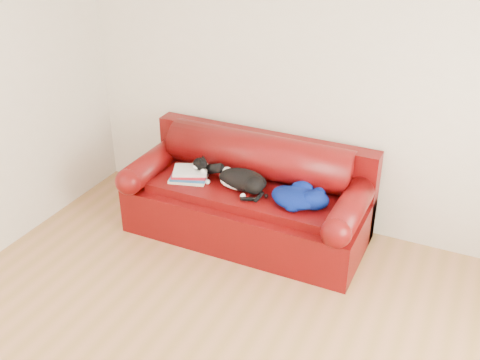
# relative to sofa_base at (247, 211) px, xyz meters

# --- Properties ---
(room_shell) EXTENTS (4.52, 4.02, 2.61)m
(room_shell) POSITION_rel_sofa_base_xyz_m (0.55, -1.48, 1.43)
(room_shell) COLOR beige
(room_shell) RESTS_ON ground
(sofa_base) EXTENTS (2.10, 0.90, 0.50)m
(sofa_base) POSITION_rel_sofa_base_xyz_m (0.00, 0.00, 0.00)
(sofa_base) COLOR #400702
(sofa_base) RESTS_ON ground
(sofa_back) EXTENTS (2.10, 1.01, 0.88)m
(sofa_back) POSITION_rel_sofa_base_xyz_m (0.00, 0.24, 0.30)
(sofa_back) COLOR #400702
(sofa_back) RESTS_ON ground
(book_stack) EXTENTS (0.38, 0.33, 0.10)m
(book_stack) POSITION_rel_sofa_base_xyz_m (-0.51, -0.10, 0.31)
(book_stack) COLOR beige
(book_stack) RESTS_ON sofa_base
(cat) EXTENTS (0.59, 0.39, 0.23)m
(cat) POSITION_rel_sofa_base_xyz_m (-0.02, -0.07, 0.35)
(cat) COLOR black
(cat) RESTS_ON sofa_base
(blanket) EXTENTS (0.57, 0.47, 0.15)m
(blanket) POSITION_rel_sofa_base_xyz_m (0.51, -0.09, 0.33)
(blanket) COLOR #02054C
(blanket) RESTS_ON sofa_base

